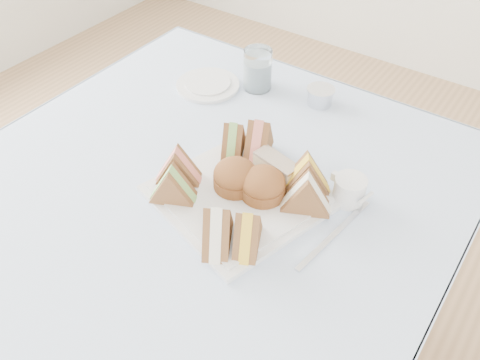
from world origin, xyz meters
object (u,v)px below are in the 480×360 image
Objects in this scene: serving_plate at (240,196)px; creamer_jug at (350,190)px; table at (213,285)px; water_glass at (258,69)px.

creamer_jug is at bearing 49.23° from serving_plate.
serving_plate reaches higher than table.
serving_plate is 0.42m from water_glass.
creamer_jug reaches higher than serving_plate.
table is 0.57m from water_glass.
water_glass is 1.67× the size of creamer_jug.
creamer_jug is (0.27, 0.12, 0.40)m from table.
table is at bearing -72.90° from water_glass.
water_glass reaches higher than creamer_jug.
serving_plate is at bearing -134.85° from creamer_jug.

